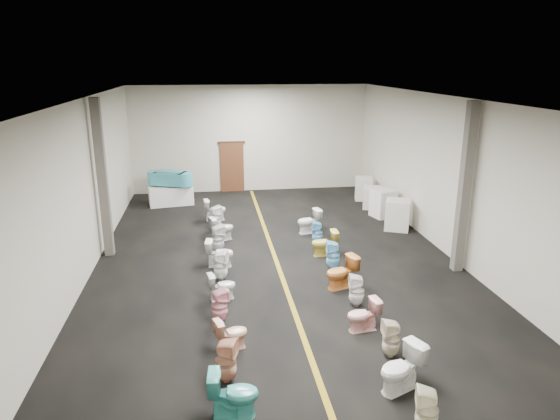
{
  "coord_description": "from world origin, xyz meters",
  "views": [
    {
      "loc": [
        -1.76,
        -13.2,
        5.41
      ],
      "look_at": [
        0.28,
        1.0,
        1.14
      ],
      "focal_mm": 32.0,
      "sensor_mm": 36.0,
      "label": 1
    }
  ],
  "objects_px": {
    "toilet_left_3": "(220,306)",
    "toilet_left_4": "(222,286)",
    "appliance_crate_a": "(397,215)",
    "toilet_left_8": "(222,228)",
    "toilet_left_9": "(215,218)",
    "toilet_right_4": "(357,290)",
    "toilet_left_10": "(215,210)",
    "toilet_right_6": "(333,255)",
    "toilet_left_1": "(226,361)",
    "toilet_left_2": "(231,334)",
    "toilet_left_6": "(220,253)",
    "appliance_crate_d": "(364,189)",
    "toilet_right_0": "(427,410)",
    "appliance_crate_c": "(373,198)",
    "toilet_left_5": "(221,266)",
    "toilet_right_3": "(363,315)",
    "toilet_right_8": "(317,233)",
    "toilet_right_9": "(309,221)",
    "bathtub": "(170,178)",
    "appliance_crate_b": "(383,203)",
    "toilet_right_5": "(342,272)",
    "toilet_right_7": "(324,243)",
    "toilet_right_1": "(401,369)",
    "toilet_right_2": "(391,339)",
    "toilet_left_7": "(218,239)",
    "toilet_left_0": "(234,394)"
  },
  "relations": [
    {
      "from": "toilet_left_10",
      "to": "toilet_right_6",
      "type": "relative_size",
      "value": 0.95
    },
    {
      "from": "toilet_left_8",
      "to": "toilet_left_10",
      "type": "bearing_deg",
      "value": -13.25
    },
    {
      "from": "toilet_right_6",
      "to": "toilet_right_7",
      "type": "xyz_separation_m",
      "value": [
        0.0,
        1.02,
        -0.03
      ]
    },
    {
      "from": "appliance_crate_a",
      "to": "toilet_left_8",
      "type": "distance_m",
      "value": 5.87
    },
    {
      "from": "toilet_left_4",
      "to": "toilet_left_5",
      "type": "bearing_deg",
      "value": -11.99
    },
    {
      "from": "toilet_left_7",
      "to": "toilet_right_0",
      "type": "relative_size",
      "value": 1.11
    },
    {
      "from": "toilet_right_8",
      "to": "toilet_right_9",
      "type": "xyz_separation_m",
      "value": [
        -0.06,
        1.05,
        0.03
      ]
    },
    {
      "from": "appliance_crate_d",
      "to": "toilet_left_3",
      "type": "distance_m",
      "value": 11.03
    },
    {
      "from": "bathtub",
      "to": "appliance_crate_d",
      "type": "relative_size",
      "value": 1.9
    },
    {
      "from": "appliance_crate_d",
      "to": "toilet_right_0",
      "type": "relative_size",
      "value": 1.22
    },
    {
      "from": "appliance_crate_c",
      "to": "toilet_left_2",
      "type": "xyz_separation_m",
      "value": [
        -5.88,
        -9.09,
        -0.08
      ]
    },
    {
      "from": "toilet_left_3",
      "to": "toilet_right_6",
      "type": "distance_m",
      "value": 3.94
    },
    {
      "from": "toilet_left_1",
      "to": "toilet_left_2",
      "type": "distance_m",
      "value": 1.04
    },
    {
      "from": "toilet_left_6",
      "to": "toilet_left_10",
      "type": "relative_size",
      "value": 0.99
    },
    {
      "from": "appliance_crate_d",
      "to": "toilet_right_4",
      "type": "distance_m",
      "value": 9.39
    },
    {
      "from": "appliance_crate_b",
      "to": "toilet_left_9",
      "type": "height_order",
      "value": "appliance_crate_b"
    },
    {
      "from": "appliance_crate_a",
      "to": "toilet_left_4",
      "type": "xyz_separation_m",
      "value": [
        -5.99,
        -4.36,
        -0.17
      ]
    },
    {
      "from": "bathtub",
      "to": "appliance_crate_d",
      "type": "height_order",
      "value": "bathtub"
    },
    {
      "from": "appliance_crate_b",
      "to": "appliance_crate_d",
      "type": "xyz_separation_m",
      "value": [
        0.0,
        2.35,
        -0.04
      ]
    },
    {
      "from": "toilet_left_10",
      "to": "toilet_right_1",
      "type": "relative_size",
      "value": 0.92
    },
    {
      "from": "toilet_left_5",
      "to": "toilet_right_3",
      "type": "distance_m",
      "value": 4.11
    },
    {
      "from": "toilet_left_6",
      "to": "toilet_right_2",
      "type": "distance_m",
      "value": 5.77
    },
    {
      "from": "toilet_left_5",
      "to": "toilet_right_8",
      "type": "distance_m",
      "value": 3.79
    },
    {
      "from": "appliance_crate_b",
      "to": "toilet_right_5",
      "type": "bearing_deg",
      "value": -118.55
    },
    {
      "from": "toilet_left_2",
      "to": "toilet_left_8",
      "type": "xyz_separation_m",
      "value": [
        0.02,
        6.31,
        0.05
      ]
    },
    {
      "from": "toilet_left_2",
      "to": "toilet_left_7",
      "type": "height_order",
      "value": "toilet_left_7"
    },
    {
      "from": "toilet_right_0",
      "to": "toilet_right_8",
      "type": "height_order",
      "value": "toilet_right_0"
    },
    {
      "from": "toilet_left_8",
      "to": "toilet_right_9",
      "type": "xyz_separation_m",
      "value": [
        2.85,
        0.27,
        0.01
      ]
    },
    {
      "from": "toilet_right_8",
      "to": "toilet_left_1",
      "type": "bearing_deg",
      "value": -18.3
    },
    {
      "from": "toilet_left_1",
      "to": "toilet_right_0",
      "type": "distance_m",
      "value": 3.39
    },
    {
      "from": "appliance_crate_c",
      "to": "toilet_right_9",
      "type": "xyz_separation_m",
      "value": [
        -3.01,
        -2.51,
        -0.02
      ]
    },
    {
      "from": "toilet_right_8",
      "to": "toilet_right_4",
      "type": "bearing_deg",
      "value": 6.89
    },
    {
      "from": "toilet_right_8",
      "to": "appliance_crate_d",
      "type": "bearing_deg",
      "value": 154.92
    },
    {
      "from": "appliance_crate_b",
      "to": "toilet_left_7",
      "type": "relative_size",
      "value": 1.19
    },
    {
      "from": "bathtub",
      "to": "toilet_left_0",
      "type": "xyz_separation_m",
      "value": [
        1.78,
        -12.65,
        -0.67
      ]
    },
    {
      "from": "appliance_crate_d",
      "to": "toilet_right_0",
      "type": "xyz_separation_m",
      "value": [
        -3.07,
        -13.02,
        -0.08
      ]
    },
    {
      "from": "toilet_left_9",
      "to": "toilet_right_4",
      "type": "height_order",
      "value": "toilet_left_9"
    },
    {
      "from": "appliance_crate_a",
      "to": "toilet_left_6",
      "type": "bearing_deg",
      "value": -158.39
    },
    {
      "from": "appliance_crate_c",
      "to": "toilet_right_0",
      "type": "bearing_deg",
      "value": -104.58
    },
    {
      "from": "appliance_crate_c",
      "to": "toilet_left_10",
      "type": "height_order",
      "value": "appliance_crate_c"
    },
    {
      "from": "toilet_left_5",
      "to": "appliance_crate_d",
      "type": "bearing_deg",
      "value": -24.32
    },
    {
      "from": "toilet_right_7",
      "to": "appliance_crate_b",
      "type": "bearing_deg",
      "value": 138.27
    },
    {
      "from": "toilet_right_4",
      "to": "toilet_left_7",
      "type": "bearing_deg",
      "value": -133.01
    },
    {
      "from": "toilet_left_3",
      "to": "toilet_left_4",
      "type": "height_order",
      "value": "toilet_left_3"
    },
    {
      "from": "toilet_left_2",
      "to": "toilet_right_1",
      "type": "height_order",
      "value": "toilet_right_1"
    },
    {
      "from": "toilet_left_4",
      "to": "toilet_right_2",
      "type": "distance_m",
      "value": 4.23
    },
    {
      "from": "bathtub",
      "to": "toilet_right_2",
      "type": "xyz_separation_m",
      "value": [
        4.82,
        -11.41,
        -0.69
      ]
    },
    {
      "from": "toilet_left_10",
      "to": "toilet_left_8",
      "type": "bearing_deg",
      "value": 178.88
    },
    {
      "from": "toilet_left_10",
      "to": "toilet_right_0",
      "type": "height_order",
      "value": "toilet_left_10"
    },
    {
      "from": "toilet_left_9",
      "to": "toilet_right_7",
      "type": "distance_m",
      "value": 4.12
    }
  ]
}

